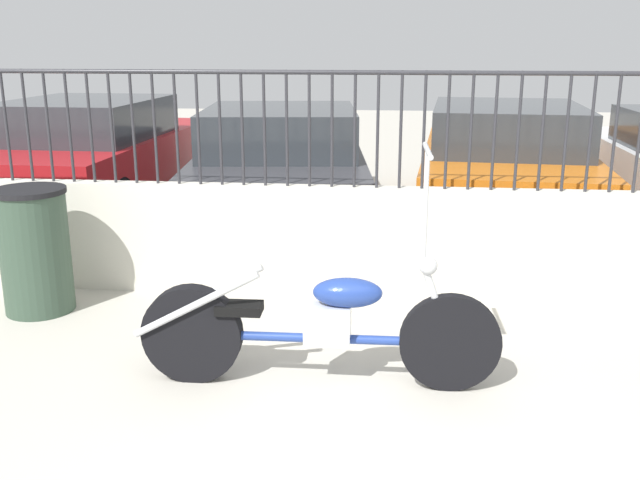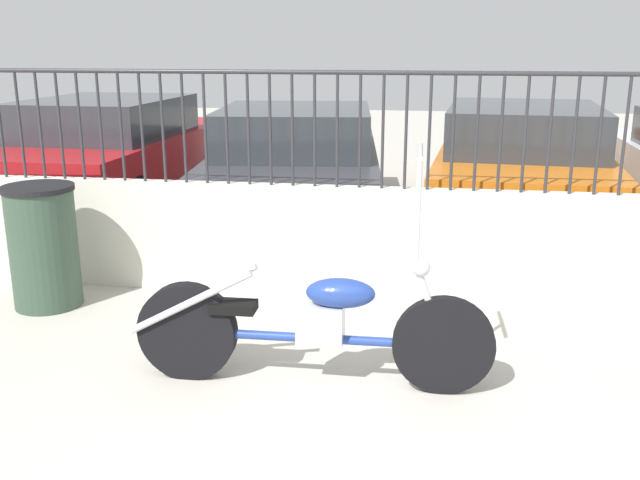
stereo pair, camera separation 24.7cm
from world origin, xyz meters
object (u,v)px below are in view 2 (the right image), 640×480
object	(u,v)px
motorcycle_blue	(295,325)
car_dark_grey	(296,163)
car_orange	(520,165)
trash_bin	(44,246)
car_red	(114,151)

from	to	relation	value
motorcycle_blue	car_dark_grey	distance (m)	4.29
car_dark_grey	car_orange	distance (m)	2.58
trash_bin	motorcycle_blue	bearing A→B (deg)	-25.22
motorcycle_blue	car_dark_grey	size ratio (longest dim) A/B	0.50
car_red	car_orange	size ratio (longest dim) A/B	0.98
car_red	car_orange	distance (m)	5.10
trash_bin	car_dark_grey	distance (m)	3.49
motorcycle_blue	car_dark_grey	xyz separation A→B (m)	(-0.77, 4.21, 0.29)
trash_bin	car_red	size ratio (longest dim) A/B	0.21
motorcycle_blue	trash_bin	world-z (taller)	motorcycle_blue
car_dark_grey	car_orange	xyz separation A→B (m)	(2.57, 0.11, 0.02)
car_red	car_dark_grey	xyz separation A→B (m)	(2.51, -0.52, -0.02)
car_dark_grey	car_red	bearing A→B (deg)	72.19
motorcycle_blue	car_orange	distance (m)	4.70
car_dark_grey	motorcycle_blue	bearing A→B (deg)	-175.78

